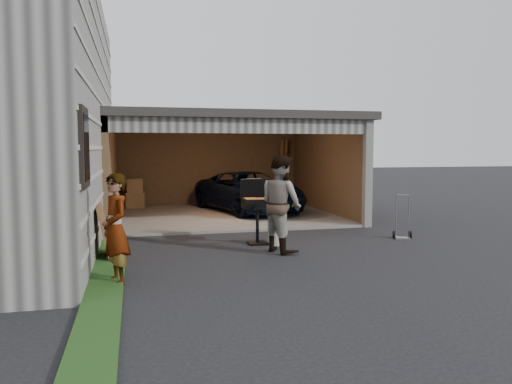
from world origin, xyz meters
TOP-DOWN VIEW (x-y plane):
  - ground at (0.00, 0.00)m, footprint 80.00×80.00m
  - groundcover_strip at (-2.25, -1.00)m, footprint 0.50×8.00m
  - garage at (0.76, 6.79)m, footprint 6.80×6.30m
  - minivan at (1.58, 6.90)m, footprint 3.09×4.74m
  - woman at (-2.10, -0.50)m, footprint 0.59×0.70m
  - man at (0.91, 1.16)m, footprint 0.97×1.09m
  - bbq_grill at (0.65, 2.03)m, footprint 0.61×0.53m
  - propane_tank at (1.00, 1.84)m, footprint 0.39×0.39m
  - plywood_panel at (-2.34, 1.27)m, footprint 0.25×0.89m
  - hand_truck at (3.93, 1.86)m, footprint 0.45×0.41m

SIDE VIEW (x-z plane):
  - ground at x=0.00m, z-range 0.00..0.00m
  - groundcover_strip at x=-2.25m, z-range 0.00..0.06m
  - hand_truck at x=3.93m, z-range -0.30..0.68m
  - propane_tank at x=1.00m, z-range 0.00..0.47m
  - plywood_panel at x=-2.34m, z-range 0.00..0.99m
  - minivan at x=1.58m, z-range 0.00..1.21m
  - bbq_grill at x=0.65m, z-range 0.13..1.48m
  - woman at x=-2.10m, z-range 0.00..1.63m
  - man at x=0.91m, z-range 0.00..1.86m
  - garage at x=0.76m, z-range 0.42..3.32m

